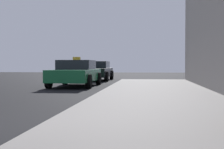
% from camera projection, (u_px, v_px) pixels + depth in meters
% --- Properties ---
extents(sidewalk, '(4.00, 32.00, 0.15)m').
position_uv_depth(sidewalk, '(174.00, 135.00, 4.64)').
color(sidewalk, gray).
rests_on(sidewalk, ground_plane).
extents(car_green, '(2.02, 4.56, 1.43)m').
position_uv_depth(car_green, '(76.00, 73.00, 16.21)').
color(car_green, '#196638').
rests_on(car_green, ground_plane).
extents(car_black, '(2.00, 4.59, 1.27)m').
position_uv_depth(car_black, '(96.00, 71.00, 22.27)').
color(car_black, black).
rests_on(car_black, ground_plane).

